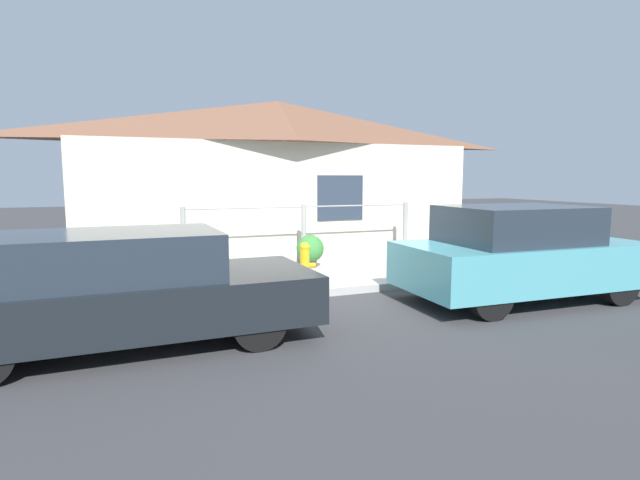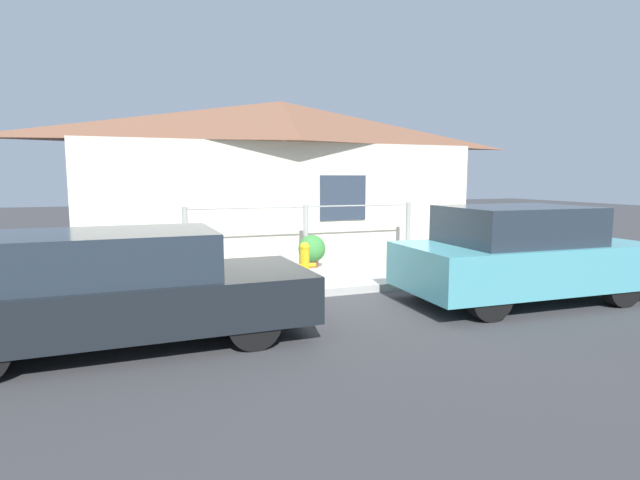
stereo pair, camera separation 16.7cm
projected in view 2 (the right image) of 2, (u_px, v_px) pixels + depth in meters
The scene contains 8 objects.
ground_plane at pixel (350, 295), 8.26m from camera, with size 60.00×60.00×0.00m, color #38383A.
sidewalk at pixel (324, 278), 9.36m from camera, with size 24.00×2.38×0.13m.
house at pixel (283, 133), 11.50m from camera, with size 9.25×2.23×3.69m.
fence at pixel (306, 232), 10.24m from camera, with size 4.90×0.10×1.26m.
car_left at pixel (121, 288), 5.76m from camera, with size 4.31×1.81×1.32m.
car_right at pixel (521, 254), 7.76m from camera, with size 3.89×1.90×1.49m.
fire_hydrant at pixel (305, 263), 8.28m from camera, with size 0.37×0.16×0.74m.
potted_plant_near_hydrant at pixel (312, 250), 10.07m from camera, with size 0.55×0.55×0.65m.
Camera 2 is at (-3.29, -7.40, 1.93)m, focal length 28.00 mm.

